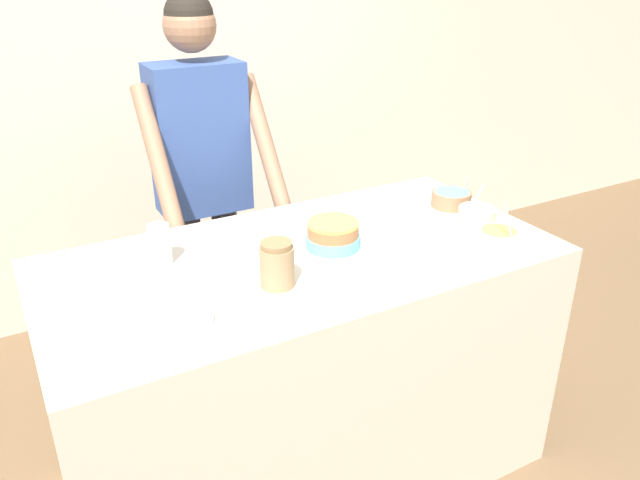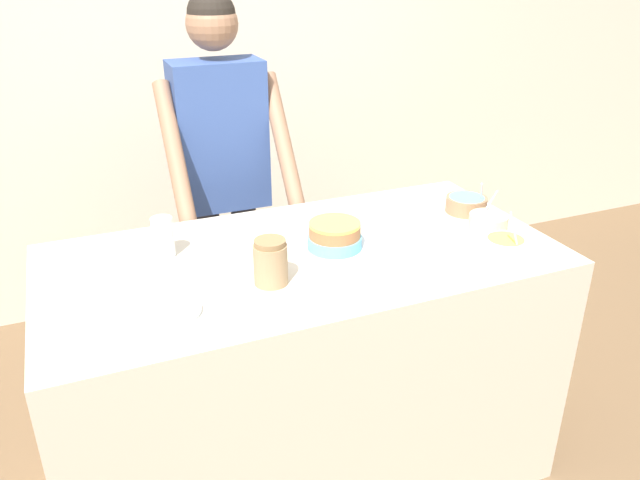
% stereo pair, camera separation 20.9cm
% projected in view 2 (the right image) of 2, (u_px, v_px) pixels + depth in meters
% --- Properties ---
extents(wall_back, '(10.00, 0.05, 2.60)m').
position_uv_depth(wall_back, '(193.00, 73.00, 3.37)').
color(wall_back, beige).
rests_on(wall_back, ground_plane).
extents(counter, '(1.75, 0.88, 0.96)m').
position_uv_depth(counter, '(305.00, 368.00, 2.34)').
color(counter, beige).
rests_on(counter, ground_plane).
extents(person_baker, '(0.53, 0.48, 1.77)m').
position_uv_depth(person_baker, '(222.00, 156.00, 2.74)').
color(person_baker, '#2D2D38').
rests_on(person_baker, ground_plane).
extents(cake, '(0.31, 0.31, 0.10)m').
position_uv_depth(cake, '(335.00, 238.00, 2.15)').
color(cake, silver).
rests_on(cake, counter).
extents(frosting_bowl_pink, '(0.14, 0.14, 0.15)m').
position_uv_depth(frosting_bowl_pink, '(488.00, 223.00, 2.28)').
color(frosting_bowl_pink, beige).
rests_on(frosting_bowl_pink, counter).
extents(frosting_bowl_yellow, '(0.14, 0.14, 0.18)m').
position_uv_depth(frosting_bowl_yellow, '(505.00, 246.00, 2.11)').
color(frosting_bowl_yellow, white).
rests_on(frosting_bowl_yellow, counter).
extents(frosting_bowl_blue, '(0.16, 0.16, 0.14)m').
position_uv_depth(frosting_bowl_blue, '(466.00, 204.00, 2.47)').
color(frosting_bowl_blue, '#936B4C').
rests_on(frosting_bowl_blue, counter).
extents(drinking_glass, '(0.07, 0.07, 0.14)m').
position_uv_depth(drinking_glass, '(163.00, 237.00, 2.10)').
color(drinking_glass, silver).
rests_on(drinking_glass, counter).
extents(ceramic_plate, '(0.22, 0.22, 0.01)m').
position_uv_depth(ceramic_plate, '(163.00, 312.00, 1.79)').
color(ceramic_plate, silver).
rests_on(ceramic_plate, counter).
extents(stoneware_jar, '(0.11, 0.11, 0.15)m').
position_uv_depth(stoneware_jar, '(271.00, 262.00, 1.92)').
color(stoneware_jar, '#9E7F5B').
rests_on(stoneware_jar, counter).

